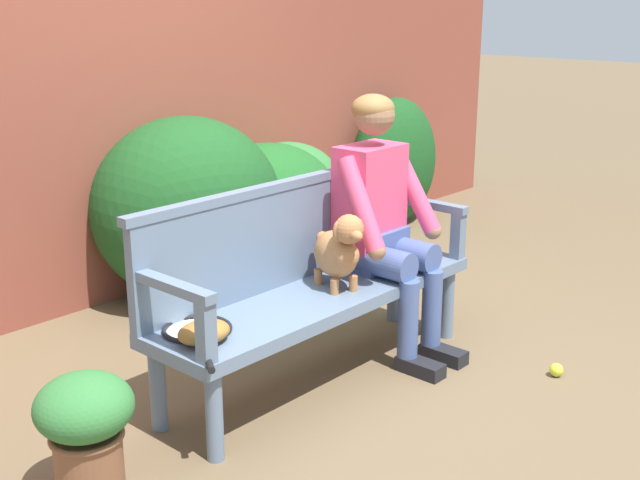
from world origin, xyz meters
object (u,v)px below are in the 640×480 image
Objects in this scene: dog_on_bench at (339,250)px; potted_plant at (86,427)px; baseball_glove at (204,332)px; garden_bench at (320,303)px; tennis_racket at (198,331)px; person_seated at (382,216)px; tennis_ball at (556,370)px.

potted_plant is (-1.36, 0.03, -0.35)m from dog_on_bench.
baseball_glove is (-0.83, -0.00, -0.15)m from dog_on_bench.
dog_on_bench is at bearing -29.42° from garden_bench.
potted_plant is (-0.58, -0.06, -0.17)m from tennis_racket.
baseball_glove is (-0.74, -0.05, 0.10)m from garden_bench.
person_seated is at bearing 5.78° from dog_on_bench.
person_seated is at bearing 0.39° from potted_plant.
baseball_glove is (-1.19, -0.04, -0.23)m from person_seated.
person_seated is 3.42× the size of dog_on_bench.
tennis_racket is at bearing 176.86° from garden_bench.
person_seated is 1.22m from baseball_glove.
tennis_ball is at bearing -49.31° from dog_on_bench.
garden_bench is 3.75× the size of potted_plant.
tennis_ball is (0.68, -0.80, -0.60)m from dog_on_bench.
dog_on_bench reaches higher than garden_bench.
tennis_racket is 0.10m from baseball_glove.
garden_bench is at bearing 0.92° from potted_plant.
dog_on_bench reaches higher than potted_plant.
potted_plant reaches higher than garden_bench.
tennis_racket is (-1.15, 0.05, -0.27)m from person_seated.
baseball_glove is at bearing -176.16° from garden_bench.
tennis_ball is at bearing -47.71° from garden_bench.
baseball_glove reaches higher than tennis_racket.
person_seated is at bearing -1.10° from garden_bench.
person_seated is 2.73× the size of potted_plant.
dog_on_bench is (-0.37, -0.04, -0.08)m from person_seated.
tennis_ball is at bearing -21.87° from potted_plant.
baseball_glove is at bearing -3.15° from potted_plant.
tennis_ball is (0.77, -0.84, -0.35)m from garden_bench.
tennis_racket is (-0.70, 0.04, 0.07)m from garden_bench.
tennis_racket is 2.53× the size of baseball_glove.
person_seated reaches higher than baseball_glove.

